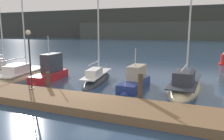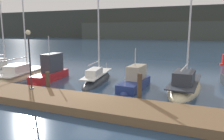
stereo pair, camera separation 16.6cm
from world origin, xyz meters
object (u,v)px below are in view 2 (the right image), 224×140
(sailboat_berth_7, at_px, (185,87))
(dock_lamppost, at_px, (29,50))
(sailboat_berth_5, at_px, (97,80))
(motorboat_berth_6, at_px, (135,85))
(sailboat_berth_3, at_px, (23,75))
(motorboat_berth_4, at_px, (50,75))
(sailboat_berth_2, at_px, (1,71))

(sailboat_berth_7, height_order, dock_lamppost, sailboat_berth_7)
(sailboat_berth_5, height_order, motorboat_berth_6, sailboat_berth_5)
(sailboat_berth_3, relative_size, sailboat_berth_5, 0.97)
(motorboat_berth_4, distance_m, sailboat_berth_5, 4.24)
(sailboat_berth_2, bearing_deg, motorboat_berth_4, -6.75)
(sailboat_berth_2, xyz_separation_m, motorboat_berth_4, (6.95, -0.82, 0.23))
(motorboat_berth_4, distance_m, dock_lamppost, 5.40)
(sailboat_berth_5, distance_m, motorboat_berth_6, 3.64)
(motorboat_berth_6, distance_m, dock_lamppost, 7.85)
(motorboat_berth_4, relative_size, motorboat_berth_6, 1.06)
(sailboat_berth_3, relative_size, motorboat_berth_4, 1.75)
(dock_lamppost, bearing_deg, sailboat_berth_5, 66.48)
(sailboat_berth_5, distance_m, dock_lamppost, 6.41)
(sailboat_berth_7, distance_m, dock_lamppost, 11.24)
(sailboat_berth_5, bearing_deg, sailboat_berth_2, -179.56)
(motorboat_berth_6, bearing_deg, sailboat_berth_3, -179.91)
(sailboat_berth_3, xyz_separation_m, sailboat_berth_5, (7.35, 0.81, 0.01))
(sailboat_berth_7, relative_size, dock_lamppost, 2.88)
(sailboat_berth_2, height_order, motorboat_berth_6, sailboat_berth_2)
(sailboat_berth_2, distance_m, sailboat_berth_7, 18.17)
(sailboat_berth_5, xyz_separation_m, dock_lamppost, (-2.28, -5.23, 2.91))
(sailboat_berth_2, bearing_deg, sailboat_berth_3, -10.99)
(sailboat_berth_3, xyz_separation_m, motorboat_berth_4, (3.22, -0.10, 0.28))
(sailboat_berth_2, relative_size, dock_lamppost, 2.22)
(motorboat_berth_6, bearing_deg, dock_lamppost, -142.70)
(sailboat_berth_5, height_order, sailboat_berth_7, sailboat_berth_7)
(motorboat_berth_4, height_order, dock_lamppost, dock_lamppost)
(sailboat_berth_2, height_order, motorboat_berth_4, sailboat_berth_2)
(sailboat_berth_2, xyz_separation_m, dock_lamppost, (8.80, -5.15, 2.88))
(motorboat_berth_4, bearing_deg, motorboat_berth_6, 0.87)
(sailboat_berth_2, bearing_deg, motorboat_berth_6, -2.76)
(sailboat_berth_2, distance_m, sailboat_berth_5, 11.08)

